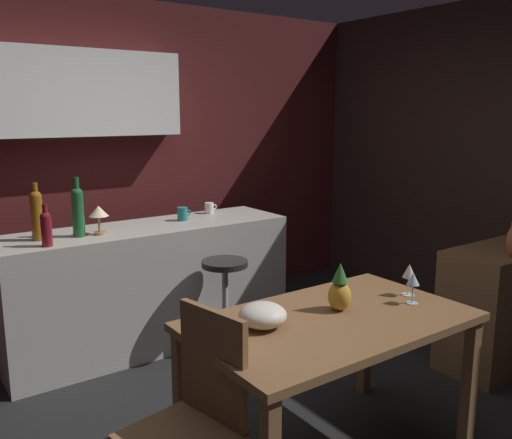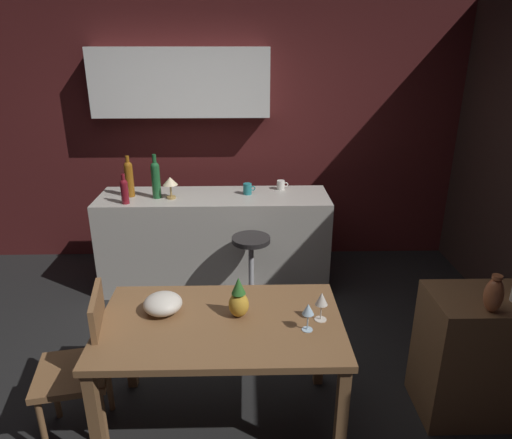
% 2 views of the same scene
% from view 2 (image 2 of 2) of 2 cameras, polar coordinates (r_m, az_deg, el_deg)
% --- Properties ---
extents(ground_plane, '(9.00, 9.00, 0.00)m').
position_cam_2_polar(ground_plane, '(3.44, -6.60, -18.85)').
color(ground_plane, black).
extents(wall_kitchen_back, '(5.20, 0.33, 2.60)m').
position_cam_2_polar(wall_kitchen_back, '(4.78, -5.95, 11.51)').
color(wall_kitchen_back, '#4C1919').
rests_on(wall_kitchen_back, ground_plane).
extents(dining_table, '(1.37, 0.81, 0.74)m').
position_cam_2_polar(dining_table, '(2.69, -4.38, -14.06)').
color(dining_table, brown).
rests_on(dining_table, ground_plane).
extents(kitchen_counter, '(2.10, 0.60, 0.90)m').
position_cam_2_polar(kitchen_counter, '(4.36, -5.11, -2.66)').
color(kitchen_counter, '#B2ADA3').
rests_on(kitchen_counter, ground_plane).
extents(sideboard_cabinet, '(1.10, 0.44, 0.82)m').
position_cam_2_polar(sideboard_cabinet, '(3.33, 29.28, -14.46)').
color(sideboard_cabinet, brown).
rests_on(sideboard_cabinet, ground_plane).
extents(chair_near_window, '(0.47, 0.47, 0.93)m').
position_cam_2_polar(chair_near_window, '(2.90, -20.62, -16.29)').
color(chair_near_window, brown).
rests_on(chair_near_window, ground_plane).
extents(bar_stool, '(0.34, 0.34, 0.71)m').
position_cam_2_polar(bar_stool, '(3.91, -0.61, -6.68)').
color(bar_stool, '#262323').
rests_on(bar_stool, ground_plane).
extents(wine_glass_left, '(0.07, 0.07, 0.17)m').
position_cam_2_polar(wine_glass_left, '(2.60, 8.17, -9.86)').
color(wine_glass_left, silver).
rests_on(wine_glass_left, dining_table).
extents(wine_glass_right, '(0.07, 0.07, 0.16)m').
position_cam_2_polar(wine_glass_right, '(2.51, 6.50, -11.16)').
color(wine_glass_right, silver).
rests_on(wine_glass_right, dining_table).
extents(pineapple_centerpiece, '(0.12, 0.12, 0.25)m').
position_cam_2_polar(pineapple_centerpiece, '(2.63, -2.17, -9.97)').
color(pineapple_centerpiece, gold).
rests_on(pineapple_centerpiece, dining_table).
extents(fruit_bowl, '(0.22, 0.22, 0.11)m').
position_cam_2_polar(fruit_bowl, '(2.74, -11.52, -10.22)').
color(fruit_bowl, beige).
rests_on(fruit_bowl, dining_table).
extents(wine_bottle_green, '(0.08, 0.08, 0.40)m').
position_cam_2_polar(wine_bottle_green, '(4.17, -12.38, 5.06)').
color(wine_bottle_green, '#1E592D').
rests_on(wine_bottle_green, kitchen_counter).
extents(wine_bottle_ruby, '(0.07, 0.07, 0.26)m').
position_cam_2_polar(wine_bottle_ruby, '(4.10, -16.06, 3.55)').
color(wine_bottle_ruby, maroon).
rests_on(wine_bottle_ruby, kitchen_counter).
extents(wine_bottle_amber, '(0.08, 0.08, 0.37)m').
position_cam_2_polar(wine_bottle_amber, '(4.27, -15.52, 5.08)').
color(wine_bottle_amber, '#8C5114').
rests_on(wine_bottle_amber, kitchen_counter).
extents(cup_white, '(0.11, 0.07, 0.09)m').
position_cam_2_polar(cup_white, '(4.36, 3.12, 4.31)').
color(cup_white, white).
rests_on(cup_white, kitchen_counter).
extents(cup_teal, '(0.11, 0.08, 0.10)m').
position_cam_2_polar(cup_teal, '(4.21, -1.05, 3.84)').
color(cup_teal, teal).
rests_on(cup_teal, kitchen_counter).
extents(counter_lamp, '(0.13, 0.13, 0.20)m').
position_cam_2_polar(counter_lamp, '(4.13, -10.62, 4.52)').
color(counter_lamp, '#A58447').
rests_on(counter_lamp, kitchen_counter).
extents(vase_copper, '(0.10, 0.10, 0.22)m').
position_cam_2_polar(vase_copper, '(2.83, 27.48, -8.30)').
color(vase_copper, '#B26038').
rests_on(vase_copper, sideboard_cabinet).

